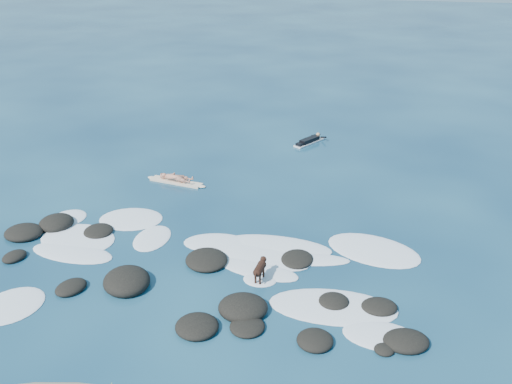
# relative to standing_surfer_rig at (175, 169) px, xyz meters

# --- Properties ---
(ground) EXTENTS (160.00, 160.00, 0.00)m
(ground) POSITION_rel_standing_surfer_rig_xyz_m (2.76, -6.14, -0.66)
(ground) COLOR #0A2642
(ground) RESTS_ON ground
(reef_rocks) EXTENTS (15.30, 6.81, 0.63)m
(reef_rocks) POSITION_rel_standing_surfer_rig_xyz_m (1.90, -7.59, -0.55)
(reef_rocks) COLOR black
(reef_rocks) RESTS_ON ground
(breaking_foam) EXTENTS (14.47, 8.42, 0.12)m
(breaking_foam) POSITION_rel_standing_surfer_rig_xyz_m (3.54, -5.79, -0.65)
(breaking_foam) COLOR white
(breaking_foam) RESTS_ON ground
(standing_surfer_rig) EXTENTS (2.92, 0.95, 1.67)m
(standing_surfer_rig) POSITION_rel_standing_surfer_rig_xyz_m (0.00, 0.00, 0.00)
(standing_surfer_rig) COLOR beige
(standing_surfer_rig) RESTS_ON ground
(paddling_surfer_rig) EXTENTS (1.61, 2.12, 0.40)m
(paddling_surfer_rig) POSITION_rel_standing_surfer_rig_xyz_m (5.22, 6.33, -0.52)
(paddling_surfer_rig) COLOR silver
(paddling_surfer_rig) RESTS_ON ground
(dog) EXTENTS (0.35, 1.13, 0.71)m
(dog) POSITION_rel_standing_surfer_rig_xyz_m (5.16, -6.84, -0.18)
(dog) COLOR black
(dog) RESTS_ON ground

